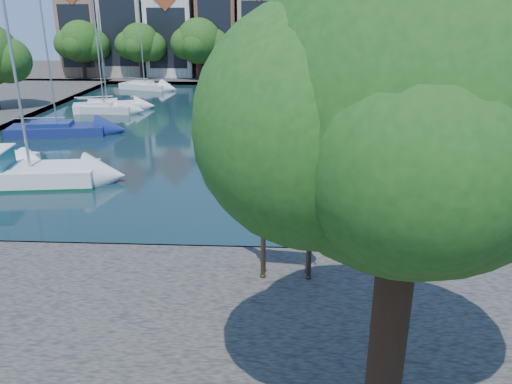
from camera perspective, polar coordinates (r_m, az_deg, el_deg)
ground at (r=21.14m, az=-11.47°, el=-7.05°), size 160.00×160.00×0.00m
water_basin at (r=43.51m, az=-3.92°, el=7.56°), size 38.00×50.00×0.08m
near_quay at (r=15.39m, az=-18.03°, el=-18.08°), size 50.00×14.00×0.50m
far_quay at (r=74.91m, az=-1.04°, el=13.09°), size 60.00×16.00×0.50m
plane_tree at (r=9.67m, az=18.10°, el=8.09°), size 8.32×6.40×10.62m
townhouse_west_end at (r=79.32m, az=-18.75°, el=17.64°), size 5.44×9.18×14.93m
townhouse_west_mid at (r=77.38m, az=-14.46°, el=18.65°), size 5.94×9.18×16.79m
townhouse_west_inner at (r=75.80m, az=-9.45°, el=18.30°), size 6.43×9.18×15.15m
townhouse_center at (r=74.71m, az=-4.33°, el=19.26°), size 5.44×9.18×16.93m
townhouse_east_inner at (r=74.23m, az=0.55°, el=18.82°), size 5.94×9.18×15.79m
townhouse_east_mid at (r=74.24m, az=5.86°, el=19.01°), size 6.43×9.18×16.65m
townhouse_east_end at (r=74.84m, az=11.06°, el=18.00°), size 5.44×9.18×14.43m
far_tree_far_west at (r=73.90m, az=-19.27°, el=15.77°), size 7.28×5.60×7.68m
far_tree_west at (r=71.37m, az=-13.06°, el=16.14°), size 6.76×5.20×7.36m
far_tree_mid_west at (r=69.66m, az=-6.44°, el=16.60°), size 7.80×6.00×8.00m
far_tree_mid_east at (r=68.86m, az=0.43°, el=16.54°), size 7.02×5.40×7.52m
far_tree_east at (r=68.97m, az=7.37°, el=16.48°), size 7.54×5.80×7.84m
far_tree_far_east at (r=70.01m, az=14.16°, el=15.98°), size 6.76×5.20×7.36m
giraffe_statue at (r=17.21m, az=2.79°, el=-2.06°), size 3.58×0.62×5.13m
motorsailer at (r=31.61m, az=-26.80°, el=2.17°), size 9.79×4.03×10.88m
sailboat_left_b at (r=42.94m, az=-21.74°, el=6.84°), size 7.74×3.82×12.02m
sailboat_left_c at (r=50.93m, az=-16.99°, el=9.30°), size 5.48×2.01×10.23m
sailboat_left_d at (r=51.84m, az=-16.63°, el=9.53°), size 6.76×4.18×9.40m
sailboat_left_e at (r=65.08m, az=-12.62°, el=11.88°), size 6.57×3.99×10.80m
sailboat_right_a at (r=24.89m, az=18.80°, el=-2.10°), size 6.09×3.82×8.01m
sailboat_right_b at (r=40.11m, az=12.83°, el=6.80°), size 7.02×3.13×11.49m
sailboat_right_c at (r=53.63m, az=13.73°, el=10.13°), size 6.60×2.60×10.17m
sailboat_right_d at (r=54.23m, az=12.09°, el=10.28°), size 5.96×3.36×7.73m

